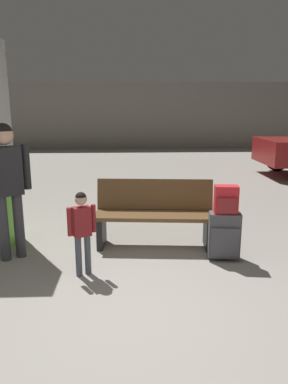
{
  "coord_description": "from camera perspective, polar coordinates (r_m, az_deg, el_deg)",
  "views": [
    {
      "loc": [
        0.02,
        -3.02,
        1.89
      ],
      "look_at": [
        0.21,
        1.3,
        0.85
      ],
      "focal_mm": 34.15,
      "sensor_mm": 36.0,
      "label": 1
    }
  ],
  "objects": [
    {
      "name": "backpack_bright",
      "position": [
        4.5,
        12.71,
        -1.21
      ],
      "size": [
        0.3,
        0.22,
        0.34
      ],
      "color": "red",
      "rests_on": "suitcase"
    },
    {
      "name": "bench",
      "position": [
        4.97,
        1.66,
        -3.42
      ],
      "size": [
        1.64,
        0.65,
        0.89
      ],
      "color": "brown",
      "rests_on": "ground_plane"
    },
    {
      "name": "child",
      "position": [
        4.1,
        -9.7,
        -5.08
      ],
      "size": [
        0.3,
        0.19,
        0.97
      ],
      "color": "#4C5160",
      "rests_on": "ground_plane"
    },
    {
      "name": "suitcase",
      "position": [
        4.63,
        12.41,
        -6.6
      ],
      "size": [
        0.4,
        0.27,
        0.6
      ],
      "color": "#4C4C51",
      "rests_on": "ground_plane"
    },
    {
      "name": "garage_back_wall",
      "position": [
        15.88,
        -2.63,
        11.8
      ],
      "size": [
        18.0,
        0.12,
        2.8
      ],
      "primitive_type": "cube",
      "color": "gray",
      "rests_on": "ground_plane"
    },
    {
      "name": "adult",
      "position": [
        4.67,
        -20.62,
        2.14
      ],
      "size": [
        0.5,
        0.36,
        1.68
      ],
      "color": "#38383D",
      "rests_on": "ground_plane"
    },
    {
      "name": "ground_plane",
      "position": [
        7.28,
        -2.58,
        -1.91
      ],
      "size": [
        18.0,
        18.0,
        0.1
      ],
      "primitive_type": "cube",
      "color": "gray"
    }
  ]
}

